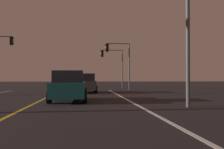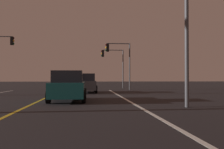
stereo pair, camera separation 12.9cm
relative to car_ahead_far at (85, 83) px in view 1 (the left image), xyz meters
The scene contains 7 objects.
lane_edge_right 12.28m from the car_ahead_far, 78.10° to the right, with size 0.16×32.86×0.01m, color silver.
lane_center_divider 12.28m from the car_ahead_far, 101.96° to the right, with size 0.16×32.86×0.01m, color gold.
car_ahead_far is the anchor object (origin of this frame).
car_lead_same_lane 8.73m from the car_ahead_far, 95.87° to the right, with size 2.02×4.30×1.70m.
traffic_light_near_right 6.76m from the car_ahead_far, 54.75° to the left, with size 2.76×0.36×5.16m.
traffic_light_near_left 10.68m from the car_ahead_far, 150.78° to the left, with size 2.36×0.36×5.77m.
traffic_light_far_right 11.36m from the car_ahead_far, 72.14° to the left, with size 2.98×0.36×5.03m.
Camera 1 is at (2.65, -1.07, 1.29)m, focal length 41.77 mm.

